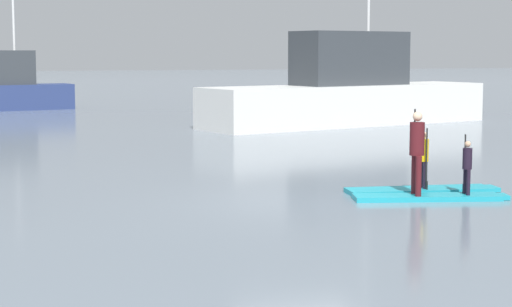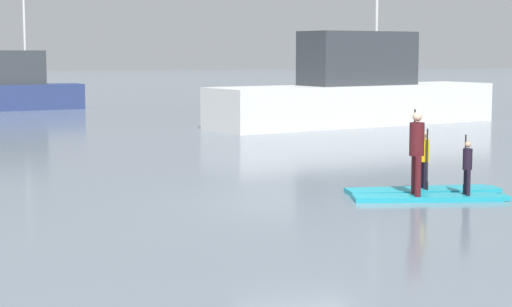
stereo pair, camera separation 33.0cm
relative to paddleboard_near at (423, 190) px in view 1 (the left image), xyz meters
The scene contains 7 objects.
ground_plane 2.83m from the paddleboard_near, behind, with size 240.00×240.00×0.00m, color slate.
paddleboard_near is the anchor object (origin of this frame).
paddler_child_solo 0.71m from the paddleboard_near, 84.61° to the right, with size 0.23×0.41×1.26m.
paddleboard_far 0.90m from the paddleboard_near, 106.58° to the right, with size 3.12×1.23×0.10m.
paddler_adult 1.39m from the paddleboard_near, 124.34° to the right, with size 0.35×0.51×1.69m.
paddler_child_front 1.28m from the paddleboard_near, 65.53° to the right, with size 0.22×0.38×1.19m.
fishing_boat_white_large 17.50m from the paddleboard_near, 73.47° to the left, with size 12.76×6.49×12.19m.
Camera 1 is at (-5.66, -16.46, 2.94)m, focal length 63.42 mm.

